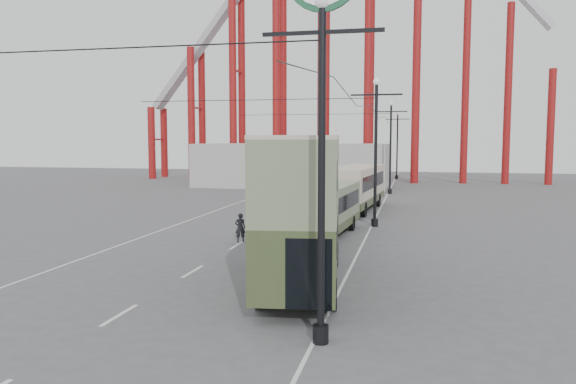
% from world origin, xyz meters
% --- Properties ---
extents(ground, '(160.00, 160.00, 0.00)m').
position_xyz_m(ground, '(0.00, 0.00, 0.00)').
color(ground, '#4F5052').
rests_on(ground, ground).
extents(road_markings, '(12.52, 120.00, 0.01)m').
position_xyz_m(road_markings, '(-0.86, 19.70, 0.01)').
color(road_markings, silver).
rests_on(road_markings, ground).
extents(lamp_post_near, '(3.20, 0.44, 10.80)m').
position_xyz_m(lamp_post_near, '(5.60, -3.00, 7.86)').
color(lamp_post_near, black).
rests_on(lamp_post_near, ground).
extents(lamp_post_mid, '(3.20, 0.44, 9.32)m').
position_xyz_m(lamp_post_mid, '(5.60, 18.00, 4.68)').
color(lamp_post_mid, black).
rests_on(lamp_post_mid, ground).
extents(lamp_post_far, '(3.20, 0.44, 9.32)m').
position_xyz_m(lamp_post_far, '(5.60, 40.00, 4.68)').
color(lamp_post_far, black).
rests_on(lamp_post_far, ground).
extents(lamp_post_distant, '(3.20, 0.44, 9.32)m').
position_xyz_m(lamp_post_distant, '(5.60, 62.00, 4.68)').
color(lamp_post_distant, black).
rests_on(lamp_post_distant, ground).
extents(roller_coaster, '(52.95, 5.00, 55.48)m').
position_xyz_m(roller_coaster, '(-2.49, 56.89, 22.92)').
color(roller_coaster, maroon).
rests_on(roller_coaster, ground).
extents(fairground_shed, '(22.00, 10.00, 5.00)m').
position_xyz_m(fairground_shed, '(-6.00, 47.00, 2.50)').
color(fairground_shed, '#A5A5A0').
rests_on(fairground_shed, ground).
extents(double_decker_bus, '(3.96, 10.78, 5.66)m').
position_xyz_m(double_decker_bus, '(3.88, 3.18, 3.17)').
color(double_decker_bus, '#3A4626').
rests_on(double_decker_bus, ground).
extents(single_decker_green, '(3.12, 10.33, 2.88)m').
position_xyz_m(single_decker_green, '(3.09, 13.15, 1.62)').
color(single_decker_green, gray).
rests_on(single_decker_green, ground).
extents(single_decker_cream, '(3.75, 11.19, 3.42)m').
position_xyz_m(single_decker_cream, '(3.62, 25.79, 1.92)').
color(single_decker_cream, beige).
rests_on(single_decker_cream, ground).
extents(pedestrian, '(0.68, 0.57, 1.58)m').
position_xyz_m(pedestrian, '(-1.10, 10.93, 0.79)').
color(pedestrian, black).
rests_on(pedestrian, ground).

